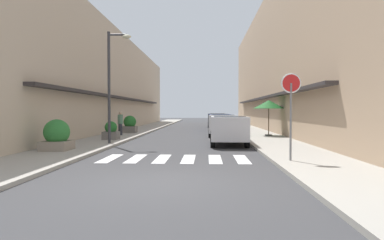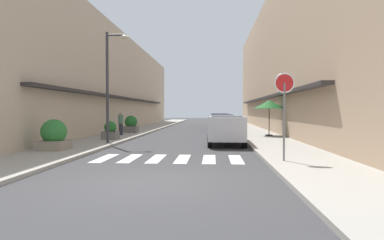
% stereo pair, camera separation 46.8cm
% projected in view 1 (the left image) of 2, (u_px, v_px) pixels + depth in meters
% --- Properties ---
extents(ground_plane, '(105.78, 105.78, 0.00)m').
position_uv_depth(ground_plane, '(193.00, 132.00, 27.15)').
color(ground_plane, '#38383A').
extents(sidewalk_left, '(2.81, 67.32, 0.12)m').
position_uv_depth(sidewalk_left, '(136.00, 131.00, 27.34)').
color(sidewalk_left, '#9E998E').
rests_on(sidewalk_left, ground_plane).
extents(sidewalk_right, '(2.81, 67.32, 0.12)m').
position_uv_depth(sidewalk_right, '(250.00, 131.00, 26.94)').
color(sidewalk_right, '#9E998E').
rests_on(sidewalk_right, ground_plane).
extents(building_row_left, '(5.50, 45.27, 8.45)m').
position_uv_depth(building_row_left, '(95.00, 82.00, 28.80)').
color(building_row_left, '#C6B299').
rests_on(building_row_left, ground_plane).
extents(building_row_right, '(5.50, 45.27, 11.43)m').
position_uv_depth(building_row_right, '(294.00, 64.00, 28.02)').
color(building_row_right, tan).
rests_on(building_row_right, ground_plane).
extents(crosswalk, '(5.20, 2.20, 0.01)m').
position_uv_depth(crosswalk, '(175.00, 159.00, 11.80)').
color(crosswalk, silver).
rests_on(crosswalk, ground_plane).
extents(parked_car_near, '(1.87, 4.19, 1.47)m').
position_uv_depth(parked_car_near, '(228.00, 127.00, 16.73)').
color(parked_car_near, silver).
rests_on(parked_car_near, ground_plane).
extents(parked_car_mid, '(1.97, 4.24, 1.47)m').
position_uv_depth(parked_car_mid, '(223.00, 123.00, 22.23)').
color(parked_car_mid, silver).
rests_on(parked_car_mid, ground_plane).
extents(parked_car_far, '(1.81, 3.96, 1.47)m').
position_uv_depth(parked_car_far, '(219.00, 120.00, 28.07)').
color(parked_car_far, navy).
rests_on(parked_car_far, ground_plane).
extents(parked_car_distant, '(1.91, 4.51, 1.47)m').
position_uv_depth(parked_car_distant, '(217.00, 118.00, 34.66)').
color(parked_car_distant, '#4C5156').
rests_on(parked_car_distant, ground_plane).
extents(round_street_sign, '(0.65, 0.07, 2.83)m').
position_uv_depth(round_street_sign, '(291.00, 94.00, 10.63)').
color(round_street_sign, slate).
rests_on(round_street_sign, sidewalk_right).
extents(street_lamp, '(1.19, 0.28, 5.54)m').
position_uv_depth(street_lamp, '(113.00, 75.00, 16.34)').
color(street_lamp, '#38383D').
rests_on(street_lamp, sidewalk_left).
extents(cafe_umbrella, '(2.02, 2.02, 2.31)m').
position_uv_depth(cafe_umbrella, '(269.00, 105.00, 21.47)').
color(cafe_umbrella, '#262626').
rests_on(cafe_umbrella, sidewalk_right).
extents(planter_corner, '(1.10, 1.10, 1.27)m').
position_uv_depth(planter_corner, '(57.00, 136.00, 13.49)').
color(planter_corner, gray).
rests_on(planter_corner, sidewalk_left).
extents(planter_midblock, '(0.83, 0.83, 1.02)m').
position_uv_depth(planter_midblock, '(111.00, 131.00, 18.59)').
color(planter_midblock, slate).
rests_on(planter_midblock, sidewalk_left).
extents(planter_far, '(0.98, 0.98, 1.26)m').
position_uv_depth(planter_far, '(130.00, 125.00, 24.28)').
color(planter_far, slate).
rests_on(planter_far, sidewalk_left).
extents(pedestrian_walking_near, '(0.34, 0.34, 1.57)m').
position_uv_depth(pedestrian_walking_near, '(120.00, 123.00, 21.71)').
color(pedestrian_walking_near, '#282B33').
rests_on(pedestrian_walking_near, sidewalk_left).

